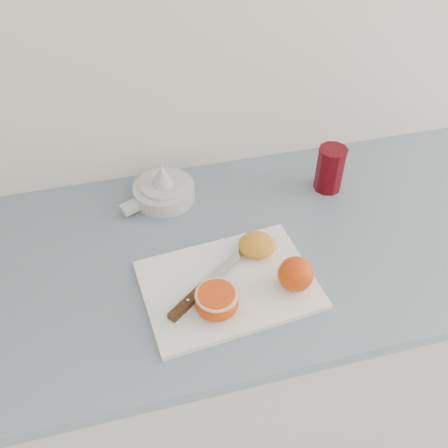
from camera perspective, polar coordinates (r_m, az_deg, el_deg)
name	(u,v)px	position (r m, az deg, el deg)	size (l,w,h in m)	color
counter	(268,346)	(1.47, 5.08, -13.76)	(2.41, 0.64, 0.89)	silver
cutting_board	(229,285)	(1.01, 0.52, -6.95)	(0.34, 0.24, 0.01)	white
whole_orange	(296,274)	(0.99, 8.21, -5.70)	(0.07, 0.07, 0.07)	#F65000
half_orange	(217,302)	(0.94, -0.85, -8.88)	(0.08, 0.08, 0.05)	#F65000
squeezed_shell	(257,245)	(1.06, 3.78, -2.39)	(0.08, 0.08, 0.03)	orange
paring_knife	(195,296)	(0.98, -3.36, -8.19)	(0.19, 0.15, 0.01)	#492811
citrus_juicer	(163,190)	(1.20, -6.97, 3.93)	(0.18, 0.15, 0.10)	silver
red_tumbler	(330,170)	(1.24, 12.01, 6.02)	(0.07, 0.07, 0.11)	#5A040B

